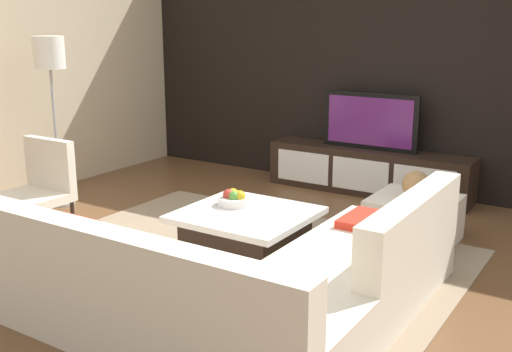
{
  "coord_description": "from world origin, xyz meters",
  "views": [
    {
      "loc": [
        2.52,
        -3.82,
        1.89
      ],
      "look_at": [
        -0.24,
        0.46,
        0.58
      ],
      "focal_mm": 42.94,
      "sensor_mm": 36.0,
      "label": 1
    }
  ],
  "objects_px": {
    "media_console": "(368,171)",
    "decorative_ball": "(416,185)",
    "sectional_couch": "(243,284)",
    "ottoman": "(414,220)",
    "television": "(370,121)",
    "floor_lamp": "(50,64)",
    "accent_chair_near": "(40,184)",
    "fruit_bowl": "(234,199)",
    "coffee_table": "(246,232)"
  },
  "relations": [
    {
      "from": "media_console",
      "to": "decorative_ball",
      "type": "xyz_separation_m",
      "value": [
        0.94,
        -1.24,
        0.27
      ]
    },
    {
      "from": "sectional_couch",
      "to": "ottoman",
      "type": "distance_m",
      "value": 2.07
    },
    {
      "from": "television",
      "to": "ottoman",
      "type": "xyz_separation_m",
      "value": [
        0.94,
        -1.24,
        -0.61
      ]
    },
    {
      "from": "media_console",
      "to": "sectional_couch",
      "type": "bearing_deg",
      "value": -80.88
    },
    {
      "from": "television",
      "to": "floor_lamp",
      "type": "distance_m",
      "value": 3.39
    },
    {
      "from": "floor_lamp",
      "to": "accent_chair_near",
      "type": "bearing_deg",
      "value": -48.59
    },
    {
      "from": "sectional_couch",
      "to": "fruit_bowl",
      "type": "bearing_deg",
      "value": 127.01
    },
    {
      "from": "ottoman",
      "to": "fruit_bowl",
      "type": "relative_size",
      "value": 2.5
    },
    {
      "from": "media_console",
      "to": "ottoman",
      "type": "height_order",
      "value": "media_console"
    },
    {
      "from": "coffee_table",
      "to": "decorative_ball",
      "type": "xyz_separation_m",
      "value": [
        1.04,
        1.05,
        0.32
      ]
    },
    {
      "from": "decorative_ball",
      "to": "sectional_couch",
      "type": "bearing_deg",
      "value": -101.67
    },
    {
      "from": "coffee_table",
      "to": "ottoman",
      "type": "height_order",
      "value": "ottoman"
    },
    {
      "from": "media_console",
      "to": "sectional_couch",
      "type": "relative_size",
      "value": 0.93
    },
    {
      "from": "accent_chair_near",
      "to": "decorative_ball",
      "type": "distance_m",
      "value": 3.27
    },
    {
      "from": "accent_chair_near",
      "to": "fruit_bowl",
      "type": "relative_size",
      "value": 3.11
    },
    {
      "from": "coffee_table",
      "to": "ottoman",
      "type": "xyz_separation_m",
      "value": [
        1.04,
        1.05,
        -0.0
      ]
    },
    {
      "from": "coffee_table",
      "to": "fruit_bowl",
      "type": "distance_m",
      "value": 0.31
    },
    {
      "from": "ottoman",
      "to": "decorative_ball",
      "type": "height_order",
      "value": "decorative_ball"
    },
    {
      "from": "floor_lamp",
      "to": "fruit_bowl",
      "type": "distance_m",
      "value": 2.48
    },
    {
      "from": "coffee_table",
      "to": "ottoman",
      "type": "relative_size",
      "value": 1.45
    },
    {
      "from": "coffee_table",
      "to": "fruit_bowl",
      "type": "relative_size",
      "value": 3.61
    },
    {
      "from": "sectional_couch",
      "to": "floor_lamp",
      "type": "xyz_separation_m",
      "value": [
        -3.07,
        1.13,
        1.18
      ]
    },
    {
      "from": "accent_chair_near",
      "to": "ottoman",
      "type": "xyz_separation_m",
      "value": [
        2.83,
        1.65,
        -0.29
      ]
    },
    {
      "from": "floor_lamp",
      "to": "decorative_ball",
      "type": "height_order",
      "value": "floor_lamp"
    },
    {
      "from": "television",
      "to": "fruit_bowl",
      "type": "distance_m",
      "value": 2.25
    },
    {
      "from": "media_console",
      "to": "accent_chair_near",
      "type": "distance_m",
      "value": 3.46
    },
    {
      "from": "floor_lamp",
      "to": "decorative_ball",
      "type": "relative_size",
      "value": 7.29
    },
    {
      "from": "media_console",
      "to": "floor_lamp",
      "type": "height_order",
      "value": "floor_lamp"
    },
    {
      "from": "floor_lamp",
      "to": "decorative_ball",
      "type": "xyz_separation_m",
      "value": [
        3.49,
        0.9,
        -0.93
      ]
    },
    {
      "from": "television",
      "to": "floor_lamp",
      "type": "relative_size",
      "value": 0.62
    },
    {
      "from": "sectional_couch",
      "to": "floor_lamp",
      "type": "relative_size",
      "value": 1.42
    },
    {
      "from": "coffee_table",
      "to": "decorative_ball",
      "type": "height_order",
      "value": "decorative_ball"
    },
    {
      "from": "accent_chair_near",
      "to": "coffee_table",
      "type": "bearing_deg",
      "value": 22.29
    },
    {
      "from": "ottoman",
      "to": "accent_chair_near",
      "type": "bearing_deg",
      "value": -149.8
    },
    {
      "from": "media_console",
      "to": "floor_lamp",
      "type": "relative_size",
      "value": 1.32
    },
    {
      "from": "decorative_ball",
      "to": "television",
      "type": "bearing_deg",
      "value": 127.22
    },
    {
      "from": "accent_chair_near",
      "to": "ottoman",
      "type": "relative_size",
      "value": 1.24
    },
    {
      "from": "media_console",
      "to": "floor_lamp",
      "type": "xyz_separation_m",
      "value": [
        -2.54,
        -2.14,
        1.2
      ]
    },
    {
      "from": "accent_chair_near",
      "to": "decorative_ball",
      "type": "relative_size",
      "value": 3.67
    },
    {
      "from": "media_console",
      "to": "accent_chair_near",
      "type": "relative_size",
      "value": 2.63
    },
    {
      "from": "television",
      "to": "decorative_ball",
      "type": "relative_size",
      "value": 4.55
    },
    {
      "from": "coffee_table",
      "to": "media_console",
      "type": "bearing_deg",
      "value": 87.51
    },
    {
      "from": "ottoman",
      "to": "decorative_ball",
      "type": "bearing_deg",
      "value": 0.0
    },
    {
      "from": "television",
      "to": "decorative_ball",
      "type": "bearing_deg",
      "value": -52.78
    },
    {
      "from": "sectional_couch",
      "to": "ottoman",
      "type": "bearing_deg",
      "value": 78.33
    },
    {
      "from": "sectional_couch",
      "to": "accent_chair_near",
      "type": "distance_m",
      "value": 2.45
    },
    {
      "from": "sectional_couch",
      "to": "decorative_ball",
      "type": "relative_size",
      "value": 10.39
    },
    {
      "from": "accent_chair_near",
      "to": "decorative_ball",
      "type": "height_order",
      "value": "accent_chair_near"
    },
    {
      "from": "coffee_table",
      "to": "decorative_ball",
      "type": "distance_m",
      "value": 1.52
    },
    {
      "from": "ottoman",
      "to": "fruit_bowl",
      "type": "xyz_separation_m",
      "value": [
        -1.22,
        -0.96,
        0.24
      ]
    }
  ]
}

